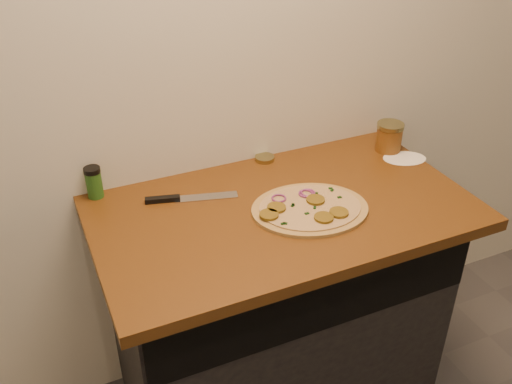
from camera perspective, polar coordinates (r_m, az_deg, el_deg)
name	(u,v)px	position (r m, az deg, el deg)	size (l,w,h in m)	color
cabinet	(276,309)	(2.13, 2.02, -11.65)	(1.10, 0.60, 0.86)	black
countertop	(283,211)	(1.82, 2.69, -1.94)	(1.20, 0.70, 0.04)	brown
pizza	(309,208)	(1.79, 5.35, -1.64)	(0.43, 0.43, 0.02)	tan
chefs_knife	(183,198)	(1.85, -7.29, -0.62)	(0.30, 0.11, 0.02)	#B7BAC1
mason_jar_lid	(265,158)	(2.07, 0.87, 3.40)	(0.07, 0.07, 0.02)	#908753
salsa_jar	(389,137)	(2.17, 13.17, 5.40)	(0.10, 0.10, 0.11)	#A31410
spice_shaker	(94,182)	(1.90, -15.90, 0.95)	(0.05, 0.05, 0.11)	#25581B
flour_spill	(404,158)	(2.15, 14.62, 3.28)	(0.16, 0.16, 0.00)	white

